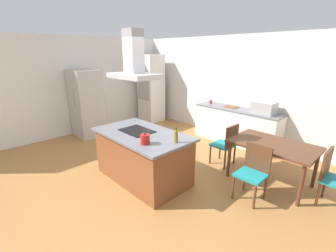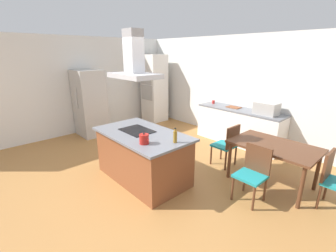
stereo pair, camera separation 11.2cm
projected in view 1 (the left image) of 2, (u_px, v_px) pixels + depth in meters
name	position (u px, v px, depth m)	size (l,w,h in m)	color
ground	(195.00, 155.00, 5.36)	(16.00, 16.00, 0.00)	#AD753D
wall_back	(239.00, 89.00, 6.11)	(7.20, 0.10, 2.70)	white
wall_left	(97.00, 84.00, 6.98)	(0.10, 8.80, 2.70)	white
kitchen_island	(143.00, 156.00, 4.23)	(1.80, 1.04, 0.90)	brown
cooktop	(137.00, 131.00, 4.20)	(0.60, 0.44, 0.01)	black
tea_kettle	(145.00, 139.00, 3.59)	(0.20, 0.15, 0.18)	#B21E19
olive_oil_bottle	(176.00, 136.00, 3.64)	(0.06, 0.06, 0.24)	olive
back_counter	(236.00, 126.00, 5.98)	(2.21, 0.62, 0.90)	white
countertop_microwave	(264.00, 108.00, 5.35)	(0.50, 0.38, 0.28)	#B2AFAA
coffee_mug_red	(211.00, 102.00, 6.47)	(0.08, 0.08, 0.09)	red
cutting_board	(231.00, 107.00, 6.02)	(0.34, 0.24, 0.02)	brown
wall_oven_stack	(151.00, 89.00, 7.77)	(0.70, 0.66, 2.20)	white
refrigerator	(87.00, 104.00, 6.39)	(0.80, 0.73, 1.82)	#B2AFAA
dining_table	(273.00, 148.00, 4.05)	(1.40, 0.90, 0.75)	#59331E
chair_at_left_end	(227.00, 142.00, 4.72)	(0.42, 0.42, 0.89)	teal
chair_facing_island	(254.00, 169.00, 3.65)	(0.42, 0.42, 0.89)	teal
chair_at_right_end	(333.00, 175.00, 3.47)	(0.42, 0.42, 0.89)	teal
range_hood	(134.00, 63.00, 3.84)	(0.90, 0.55, 0.78)	#ADADB2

